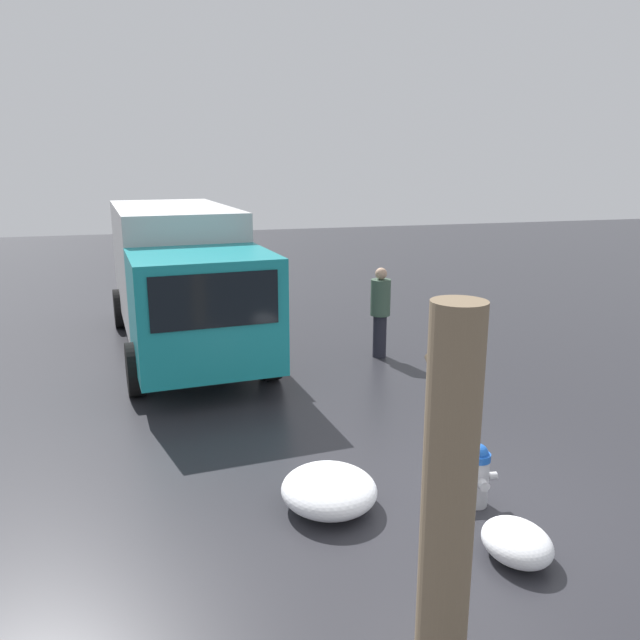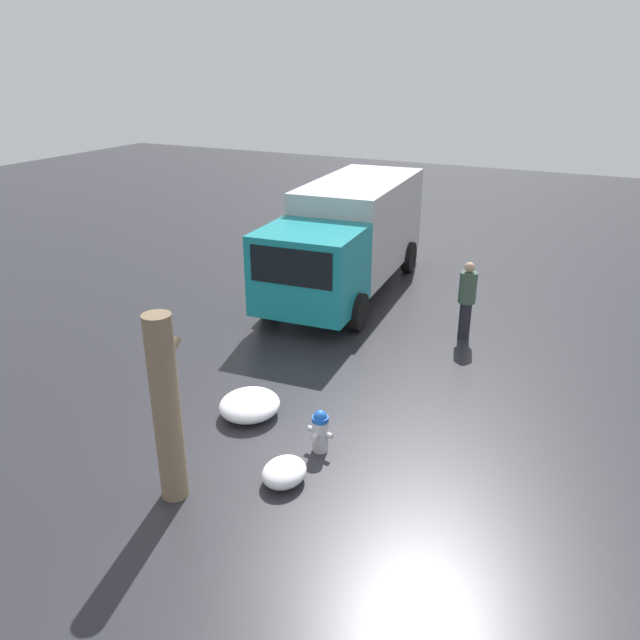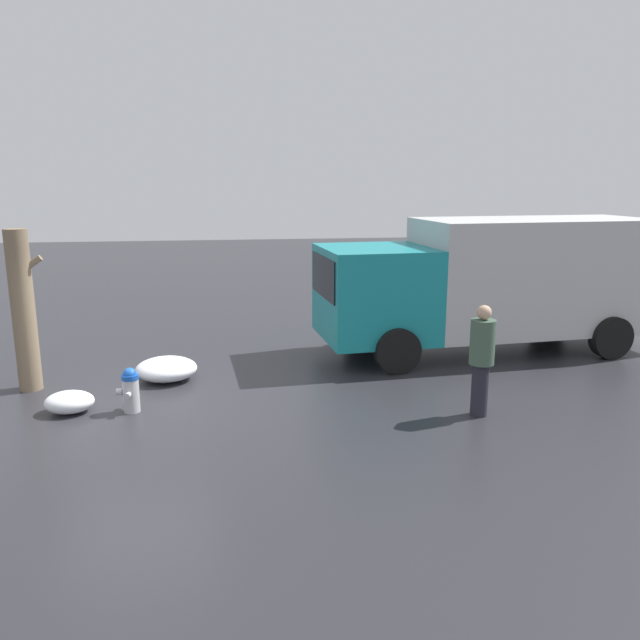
{
  "view_description": "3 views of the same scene",
  "coord_description": "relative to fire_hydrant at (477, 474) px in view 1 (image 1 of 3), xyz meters",
  "views": [
    {
      "loc": [
        -5.61,
        3.43,
        3.76
      ],
      "look_at": [
        3.48,
        0.84,
        1.37
      ],
      "focal_mm": 35.0,
      "sensor_mm": 36.0,
      "label": 1
    },
    {
      "loc": [
        -7.72,
        -3.81,
        5.94
      ],
      "look_at": [
        2.9,
        1.44,
        0.95
      ],
      "focal_mm": 35.0,
      "sensor_mm": 36.0,
      "label": 2
    },
    {
      "loc": [
        1.62,
        -9.89,
        3.67
      ],
      "look_at": [
        3.21,
        0.87,
        1.23
      ],
      "focal_mm": 35.0,
      "sensor_mm": 36.0,
      "label": 3
    }
  ],
  "objects": [
    {
      "name": "snow_pile_by_hydrant",
      "position": [
        0.41,
        1.61,
        -0.17
      ],
      "size": [
        1.14,
        1.07,
        0.43
      ],
      "color": "white",
      "rests_on": "ground_plane"
    },
    {
      "name": "snow_pile_curbside",
      "position": [
        -0.99,
        0.12,
        -0.2
      ],
      "size": [
        0.78,
        0.65,
        0.35
      ],
      "color": "white",
      "rests_on": "ground_plane"
    },
    {
      "name": "delivery_truck",
      "position": [
        7.27,
        2.73,
        1.19
      ],
      "size": [
        7.34,
        2.99,
        2.87
      ],
      "rotation": [
        0.0,
        0.0,
        1.65
      ],
      "color": "teal",
      "rests_on": "ground_plane"
    },
    {
      "name": "tree_trunk",
      "position": [
        -1.95,
        1.42,
        1.06
      ],
      "size": [
        0.6,
        0.4,
        2.87
      ],
      "color": "#7F6B51",
      "rests_on": "ground_plane"
    },
    {
      "name": "fire_hydrant",
      "position": [
        0.0,
        0.0,
        0.0
      ],
      "size": [
        0.37,
        0.47,
        0.74
      ],
      "rotation": [
        0.0,
        0.0,
        3.02
      ],
      "color": "#B7B7BC",
      "rests_on": "ground_plane"
    },
    {
      "name": "pedestrian",
      "position": [
        5.51,
        -0.97,
        0.6
      ],
      "size": [
        0.39,
        0.39,
        1.79
      ],
      "rotation": [
        0.0,
        0.0,
        6.16
      ],
      "color": "#23232D",
      "rests_on": "ground_plane"
    },
    {
      "name": "ground_plane",
      "position": [
        0.0,
        -0.0,
        -0.38
      ],
      "size": [
        60.0,
        60.0,
        0.0
      ],
      "primitive_type": "plane",
      "color": "#28282D"
    }
  ]
}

